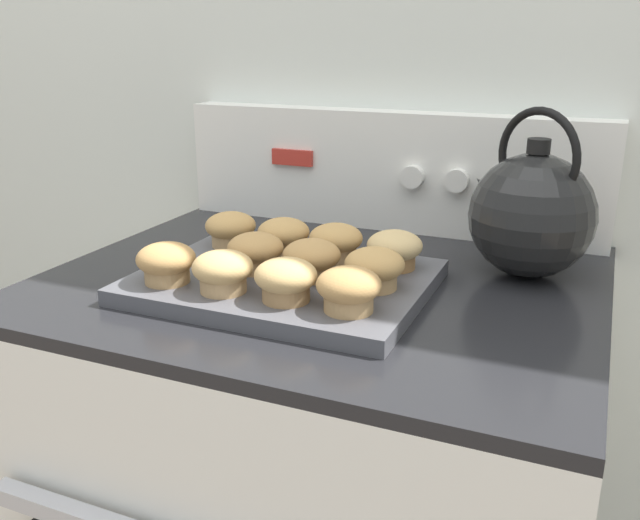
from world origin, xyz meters
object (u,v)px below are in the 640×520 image
object	(u,v)px
muffin_pan	(284,282)
muffin_r0_c2	(286,279)
muffin_r1_c2	(312,259)
muffin_r1_c1	(255,251)
tea_kettle	(531,213)
muffin_r1_c3	(374,268)
muffin_r2_c1	(284,235)
muffin_r2_c2	(336,241)
muffin_r2_c3	(395,249)
muffin_r0_c1	(223,271)
muffin_r2_c0	(231,229)
muffin_r0_c0	(166,262)
muffin_r0_c3	(349,289)

from	to	relation	value
muffin_pan	muffin_r0_c2	distance (m)	0.10
muffin_pan	muffin_r1_c2	xyz separation A→B (m)	(0.04, 0.00, 0.04)
muffin_r0_c2	muffin_r1_c1	distance (m)	0.12
tea_kettle	muffin_r1_c3	bearing A→B (deg)	-130.42
muffin_r2_c1	muffin_r2_c2	xyz separation A→B (m)	(0.08, 0.00, 0.00)
muffin_r2_c1	muffin_r2_c3	world-z (taller)	same
muffin_r0_c1	muffin_r1_c3	world-z (taller)	same
muffin_r1_c3	muffin_r2_c2	world-z (taller)	same
muffin_pan	muffin_r2_c1	bearing A→B (deg)	116.25
muffin_r2_c0	muffin_r0_c2	bearing A→B (deg)	-43.86
muffin_r0_c0	muffin_r1_c3	bearing A→B (deg)	18.43
muffin_r1_c3	muffin_r1_c1	bearing A→B (deg)	179.67
tea_kettle	muffin_r1_c1	bearing A→B (deg)	-150.17
muffin_r1_c2	tea_kettle	world-z (taller)	tea_kettle
muffin_r2_c1	tea_kettle	distance (m)	0.35
muffin_r0_c0	muffin_r0_c3	distance (m)	0.25
muffin_r1_c2	muffin_r2_c1	world-z (taller)	same
muffin_r0_c1	muffin_r1_c3	bearing A→B (deg)	26.66
muffin_r1_c2	muffin_r1_c3	xyz separation A→B (m)	(0.09, -0.00, 0.00)
muffin_pan	muffin_r0_c2	size ratio (longest dim) A/B	4.97
muffin_pan	muffin_r2_c3	distance (m)	0.16
muffin_r2_c2	muffin_r2_c3	size ratio (longest dim) A/B	1.00
tea_kettle	muffin_r0_c3	bearing A→B (deg)	-121.35
muffin_r0_c2	muffin_r1_c2	world-z (taller)	same
muffin_r0_c2	muffin_r0_c3	size ratio (longest dim) A/B	1.00
muffin_r2_c0	muffin_r2_c1	size ratio (longest dim) A/B	1.00
muffin_r1_c1	muffin_r2_c3	xyz separation A→B (m)	(0.17, 0.08, 0.00)
muffin_r2_c0	tea_kettle	size ratio (longest dim) A/B	0.32
muffin_r0_c2	muffin_r2_c0	distance (m)	0.24
muffin_r0_c1	muffin_r1_c2	world-z (taller)	same
muffin_r0_c3	muffin_r0_c0	bearing A→B (deg)	-179.37
muffin_r2_c3	tea_kettle	bearing A→B (deg)	33.02
muffin_r1_c3	muffin_r2_c1	size ratio (longest dim) A/B	1.00
muffin_r0_c3	muffin_r2_c3	world-z (taller)	same
muffin_r1_c1	tea_kettle	size ratio (longest dim) A/B	0.32
muffin_r1_c1	muffin_r2_c1	world-z (taller)	same
muffin_r2_c1	muffin_r2_c3	bearing A→B (deg)	0.13
muffin_r1_c2	muffin_r2_c2	bearing A→B (deg)	89.86
muffin_r1_c3	muffin_r2_c3	bearing A→B (deg)	90.16
muffin_r0_c1	muffin_r2_c0	world-z (taller)	same
tea_kettle	muffin_r2_c0	bearing A→B (deg)	-165.79
muffin_r0_c2	muffin_r1_c1	xyz separation A→B (m)	(-0.09, 0.08, 0.00)
muffin_r1_c1	muffin_r2_c1	distance (m)	0.08
muffin_r1_c2	muffin_r2_c2	distance (m)	0.08
muffin_r0_c0	muffin_r2_c3	world-z (taller)	same
muffin_r2_c0	muffin_r2_c1	distance (m)	0.09
muffin_r0_c0	muffin_r2_c2	size ratio (longest dim) A/B	1.00
muffin_r1_c1	muffin_r1_c2	xyz separation A→B (m)	(0.08, 0.00, 0.00)
muffin_r2_c1	muffin_r0_c0	bearing A→B (deg)	-116.55
muffin_r2_c2	tea_kettle	distance (m)	0.28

